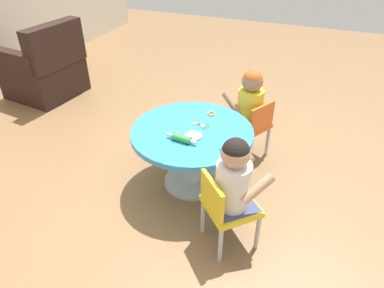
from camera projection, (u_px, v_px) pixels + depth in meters
ground_plane at (192, 182)px, 2.81m from camera, size 10.00×10.00×0.00m
craft_table at (192, 143)px, 2.59m from camera, size 0.90×0.90×0.50m
child_chair_left at (226, 207)px, 2.14m from camera, size 0.42×0.42×0.54m
seated_child_left at (234, 176)px, 2.03m from camera, size 0.43×0.43×0.51m
child_chair_right at (251, 125)px, 2.95m from camera, size 0.41×0.41×0.54m
seated_child_right at (250, 100)px, 2.85m from camera, size 0.40×0.43×0.51m
armchair_dark at (46, 70)px, 3.97m from camera, size 0.78×0.80×0.85m
rolling_pin at (182, 138)px, 2.39m from camera, size 0.06×0.23×0.05m
craft_scissors at (203, 126)px, 2.57m from camera, size 0.08×0.14×0.01m
playdough_blob_0 at (193, 136)px, 2.45m from camera, size 0.12×0.12×0.01m
cookie_cutter_0 at (211, 114)px, 2.72m from camera, size 0.06×0.06×0.01m
cookie_cutter_1 at (223, 149)px, 2.32m from camera, size 0.05×0.05×0.01m
cookie_cutter_2 at (179, 135)px, 2.46m from camera, size 0.05×0.05×0.01m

